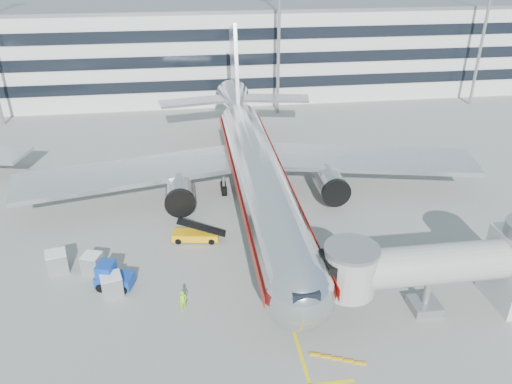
{
  "coord_description": "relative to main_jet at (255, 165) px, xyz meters",
  "views": [
    {
      "loc": [
        -6.66,
        -36.22,
        25.61
      ],
      "look_at": [
        -0.68,
        5.89,
        4.0
      ],
      "focal_mm": 35.0,
      "sensor_mm": 36.0,
      "label": 1
    }
  ],
  "objects": [
    {
      "name": "lead_in_line",
      "position": [
        0.0,
        -1.72,
        -4.23
      ],
      "size": [
        0.25,
        70.0,
        0.01
      ],
      "primitive_type": "cube",
      "color": "yellow",
      "rests_on": "ground"
    },
    {
      "name": "cargo_container_left",
      "position": [
        -13.61,
        -14.35,
        -3.37
      ],
      "size": [
        1.97,
        1.97,
        1.72
      ],
      "color": "#A6A8AD",
      "rests_on": "ground"
    },
    {
      "name": "baggage_tug",
      "position": [
        -13.65,
        -13.43,
        -3.27
      ],
      "size": [
        3.3,
        2.53,
        2.22
      ],
      "color": "#0E379D",
      "rests_on": "ground"
    },
    {
      "name": "light_mast_centre",
      "position": [
        8.0,
        30.28,
        10.64
      ],
      "size": [
        2.4,
        1.2,
        25.45
      ],
      "color": "gray",
      "rests_on": "ground"
    },
    {
      "name": "main_jet",
      "position": [
        0.0,
        0.0,
        0.0
      ],
      "size": [
        50.95,
        48.7,
        16.06
      ],
      "color": "silver",
      "rests_on": "ground"
    },
    {
      "name": "terminal",
      "position": [
        0.0,
        46.23,
        3.57
      ],
      "size": [
        150.0,
        24.25,
        15.6
      ],
      "color": "silver",
      "rests_on": "ground"
    },
    {
      "name": "ramp_worker",
      "position": [
        -7.93,
        -17.21,
        -3.35
      ],
      "size": [
        0.77,
        0.68,
        1.76
      ],
      "primitive_type": "imported",
      "rotation": [
        0.0,
        0.0,
        0.5
      ],
      "color": "#82E718",
      "rests_on": "ground"
    },
    {
      "name": "cargo_container_right",
      "position": [
        -18.61,
        -10.46,
        -3.33
      ],
      "size": [
        2.07,
        2.07,
        1.8
      ],
      "color": "#A6A8AD",
      "rests_on": "ground"
    },
    {
      "name": "jet_bridge",
      "position": [
        12.18,
        -19.72,
        -0.36
      ],
      "size": [
        17.8,
        4.5,
        7.0
      ],
      "color": "silver",
      "rests_on": "ground"
    },
    {
      "name": "cargo_container_front",
      "position": [
        -15.63,
        -10.88,
        -3.44
      ],
      "size": [
        1.88,
        1.88,
        1.58
      ],
      "color": "#A6A8AD",
      "rests_on": "ground"
    },
    {
      "name": "belt_loader",
      "position": [
        -6.66,
        -7.26,
        -3.62
      ],
      "size": [
        4.65,
        2.24,
        2.17
      ],
      "color": "#EEA50A",
      "rests_on": "ground"
    },
    {
      "name": "ground",
      "position": [
        0.0,
        -11.72,
        -4.23
      ],
      "size": [
        180.0,
        180.0,
        0.0
      ],
      "primitive_type": "plane",
      "color": "gray",
      "rests_on": "ground"
    },
    {
      "name": "light_mast_east",
      "position": [
        42.0,
        30.28,
        10.64
      ],
      "size": [
        2.4,
        1.2,
        25.45
      ],
      "color": "gray",
      "rests_on": "ground"
    }
  ]
}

